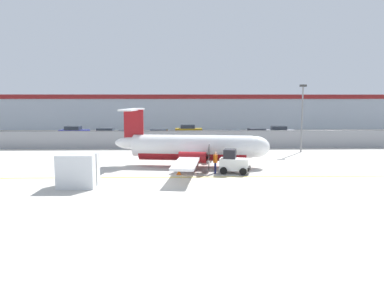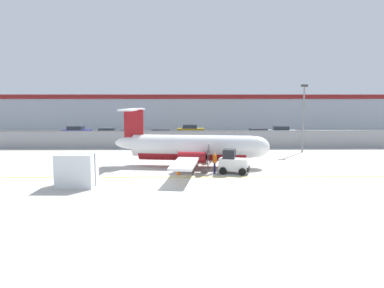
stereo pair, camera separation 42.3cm
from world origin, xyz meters
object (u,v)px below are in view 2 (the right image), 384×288
object	(u,v)px
ground_crew_worker	(215,161)
parked_car_4	(191,130)
cargo_container	(77,170)
traffic_cone_near_right	(178,170)
commuter_airplane	(195,148)
parked_car_5	(234,136)
parked_car_3	(160,135)
parked_car_0	(76,131)
parked_car_6	(259,134)
baggage_tug	(233,163)
parked_car_2	(130,136)
traffic_cone_near_left	(244,163)
apron_light_pole	(304,113)
parked_car_7	(282,132)
parked_car_1	(107,134)

from	to	relation	value
ground_crew_worker	parked_car_4	world-z (taller)	same
cargo_container	traffic_cone_near_right	xyz separation A→B (m)	(6.63, 3.75, -0.79)
commuter_airplane	ground_crew_worker	xyz separation A→B (m)	(1.47, -3.13, -0.65)
commuter_airplane	cargo_container	world-z (taller)	commuter_airplane
commuter_airplane	ground_crew_worker	world-z (taller)	commuter_airplane
ground_crew_worker	cargo_container	size ratio (longest dim) A/B	0.70
parked_car_5	commuter_airplane	bearing A→B (deg)	-108.38
ground_crew_worker	parked_car_5	xyz separation A→B (m)	(4.02, 20.10, -0.06)
traffic_cone_near_right	parked_car_3	xyz separation A→B (m)	(-2.96, 21.99, 0.58)
parked_car_0	parked_car_3	size ratio (longest dim) A/B	0.98
parked_car_6	commuter_airplane	bearing A→B (deg)	-123.22
baggage_tug	parked_car_3	xyz separation A→B (m)	(-7.22, 21.66, 0.04)
parked_car_3	parked_car_2	bearing A→B (deg)	19.09
traffic_cone_near_left	apron_light_pole	bearing A→B (deg)	47.27
baggage_tug	parked_car_4	bearing A→B (deg)	111.03
commuter_airplane	traffic_cone_near_right	bearing A→B (deg)	-103.56
parked_car_4	parked_car_2	bearing A→B (deg)	-130.44
traffic_cone_near_left	commuter_airplane	bearing A→B (deg)	178.76
baggage_tug	parked_car_4	world-z (taller)	baggage_tug
parked_car_2	parked_car_4	xyz separation A→B (m)	(8.16, 9.03, 0.00)
parked_car_7	apron_light_pole	distance (m)	15.76
traffic_cone_near_right	parked_car_6	size ratio (longest dim) A/B	0.15
parked_car_0	parked_car_5	xyz separation A→B (m)	(22.70, -7.23, 0.00)
ground_crew_worker	traffic_cone_near_right	xyz separation A→B (m)	(-2.83, -0.39, -0.64)
cargo_container	parked_car_7	bearing A→B (deg)	56.32
baggage_tug	cargo_container	bearing A→B (deg)	-144.12
parked_car_0	parked_car_4	distance (m)	17.30
cargo_container	parked_car_5	bearing A→B (deg)	62.15
ground_crew_worker	parked_car_6	bearing A→B (deg)	74.92
parked_car_6	apron_light_pole	size ratio (longest dim) A/B	0.60
parked_car_2	parked_car_7	xyz separation A→B (m)	(21.69, 5.80, 0.00)
traffic_cone_near_left	parked_car_4	distance (m)	27.12
traffic_cone_near_right	parked_car_5	xyz separation A→B (m)	(6.85, 20.49, 0.58)
baggage_tug	parked_car_7	distance (m)	28.64
baggage_tug	ground_crew_worker	size ratio (longest dim) A/B	1.49
commuter_airplane	parked_car_4	size ratio (longest dim) A/B	3.78
parked_car_5	apron_light_pole	world-z (taller)	apron_light_pole
ground_crew_worker	parked_car_5	size ratio (longest dim) A/B	0.40
parked_car_1	parked_car_2	xyz separation A→B (m)	(3.66, -2.79, 0.00)
traffic_cone_near_left	parked_car_2	distance (m)	21.68
parked_car_5	parked_car_7	distance (m)	10.25
cargo_container	parked_car_1	size ratio (longest dim) A/B	0.58
baggage_tug	parked_car_4	xyz separation A→B (m)	(-2.99, 29.87, 0.04)
commuter_airplane	ground_crew_worker	bearing A→B (deg)	-57.30
parked_car_0	parked_car_5	distance (m)	23.82
parked_car_6	parked_car_2	bearing A→B (deg)	177.83
commuter_airplane	parked_car_0	distance (m)	29.70
commuter_airplane	traffic_cone_near_left	distance (m)	4.40
traffic_cone_near_right	parked_car_4	size ratio (longest dim) A/B	0.15
traffic_cone_near_right	parked_car_4	xyz separation A→B (m)	(1.27, 30.20, 0.58)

